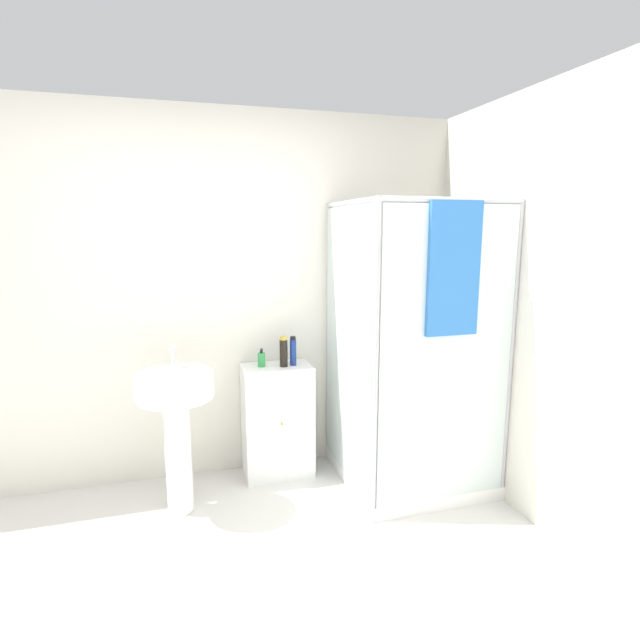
% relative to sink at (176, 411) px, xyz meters
% --- Properties ---
extents(wall_back, '(6.40, 0.06, 2.50)m').
position_rel_sink_xyz_m(wall_back, '(0.33, 0.49, 0.61)').
color(wall_back, silver).
rests_on(wall_back, ground_plane).
extents(wall_right, '(0.06, 6.40, 2.50)m').
position_rel_sink_xyz_m(wall_right, '(2.03, -1.21, 0.61)').
color(wall_right, silver).
rests_on(wall_right, ground_plane).
extents(shower_enclosure, '(0.92, 0.95, 1.89)m').
position_rel_sink_xyz_m(shower_enclosure, '(1.48, -0.09, -0.14)').
color(shower_enclosure, white).
rests_on(shower_enclosure, ground_plane).
extents(vanity_cabinet, '(0.47, 0.33, 0.79)m').
position_rel_sink_xyz_m(vanity_cabinet, '(0.67, 0.30, -0.25)').
color(vanity_cabinet, white).
rests_on(vanity_cabinet, ground_plane).
extents(sink, '(0.45, 0.45, 1.01)m').
position_rel_sink_xyz_m(sink, '(0.00, 0.00, 0.00)').
color(sink, white).
rests_on(sink, ground_plane).
extents(soap_dispenser, '(0.05, 0.05, 0.13)m').
position_rel_sink_xyz_m(soap_dispenser, '(0.57, 0.32, 0.20)').
color(soap_dispenser, green).
rests_on(soap_dispenser, vanity_cabinet).
extents(shampoo_bottle_tall_black, '(0.05, 0.05, 0.21)m').
position_rel_sink_xyz_m(shampoo_bottle_tall_black, '(0.72, 0.28, 0.25)').
color(shampoo_bottle_tall_black, black).
rests_on(shampoo_bottle_tall_black, vanity_cabinet).
extents(shampoo_bottle_blue, '(0.04, 0.04, 0.20)m').
position_rel_sink_xyz_m(shampoo_bottle_blue, '(0.79, 0.29, 0.24)').
color(shampoo_bottle_blue, navy).
rests_on(shampoo_bottle_blue, vanity_cabinet).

